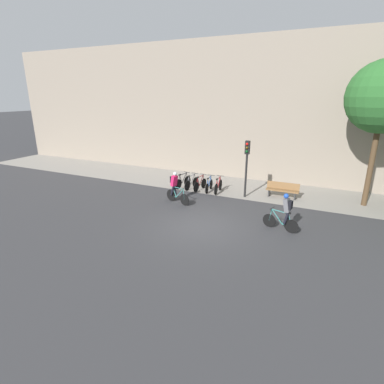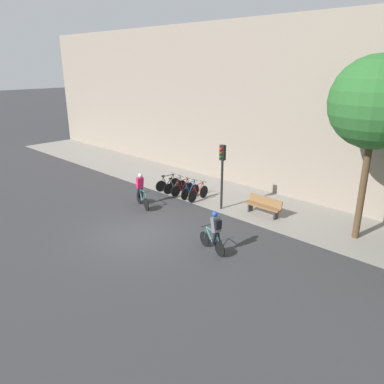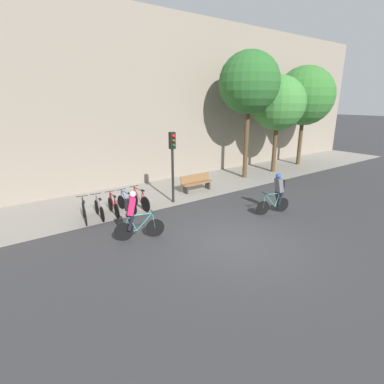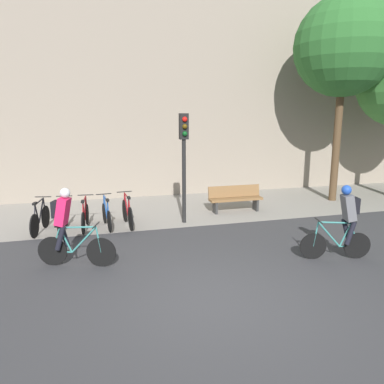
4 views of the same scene
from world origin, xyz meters
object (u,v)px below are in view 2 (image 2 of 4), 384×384
(cyclist_pink, at_px, (141,189))
(parked_bike_4, at_px, (198,193))
(cyclist_grey, at_px, (215,231))
(parked_bike_2, at_px, (182,188))
(bench, at_px, (264,206))
(parked_bike_3, at_px, (190,191))
(parked_bike_1, at_px, (175,186))
(traffic_light_pole, at_px, (222,165))
(parked_bike_0, at_px, (168,184))

(cyclist_pink, height_order, parked_bike_4, cyclist_pink)
(cyclist_grey, bearing_deg, parked_bike_4, 139.17)
(parked_bike_2, distance_m, parked_bike_4, 1.23)
(cyclist_pink, height_order, parked_bike_2, cyclist_pink)
(parked_bike_2, bearing_deg, bench, 8.17)
(cyclist_grey, distance_m, parked_bike_4, 6.07)
(cyclist_grey, bearing_deg, bench, 99.96)
(cyclist_pink, distance_m, cyclist_grey, 6.26)
(cyclist_grey, height_order, parked_bike_2, cyclist_grey)
(parked_bike_4, bearing_deg, parked_bike_3, -179.94)
(cyclist_pink, xyz_separation_m, parked_bike_3, (0.95, 2.70, -0.56))
(parked_bike_1, bearing_deg, bench, 7.29)
(cyclist_pink, xyz_separation_m, cyclist_grey, (6.14, -1.25, 0.00))
(traffic_light_pole, bearing_deg, cyclist_grey, -53.39)
(parked_bike_3, xyz_separation_m, traffic_light_pole, (2.34, -0.12, 1.94))
(traffic_light_pole, distance_m, bench, 2.86)
(parked_bike_0, xyz_separation_m, traffic_light_pole, (4.19, -0.12, 1.92))
(parked_bike_3, xyz_separation_m, parked_bike_4, (0.61, 0.00, 0.02))
(cyclist_grey, relative_size, parked_bike_1, 1.10)
(parked_bike_3, bearing_deg, parked_bike_1, 179.99)
(parked_bike_1, bearing_deg, cyclist_grey, -31.63)
(parked_bike_0, distance_m, parked_bike_2, 1.23)
(cyclist_pink, height_order, parked_bike_0, cyclist_pink)
(traffic_light_pole, bearing_deg, parked_bike_4, 175.88)
(cyclist_pink, relative_size, bench, 0.95)
(parked_bike_0, relative_size, traffic_light_pole, 0.48)
(parked_bike_2, distance_m, bench, 5.04)
(cyclist_pink, relative_size, parked_bike_1, 1.11)
(cyclist_pink, distance_m, parked_bike_0, 2.90)
(parked_bike_4, relative_size, bench, 0.91)
(parked_bike_4, xyz_separation_m, traffic_light_pole, (1.73, -0.12, 1.91))
(parked_bike_2, bearing_deg, parked_bike_4, 0.03)
(cyclist_grey, xyz_separation_m, parked_bike_0, (-7.03, 3.95, -0.55))
(parked_bike_4, distance_m, traffic_light_pole, 2.58)
(parked_bike_3, distance_m, traffic_light_pole, 3.04)
(parked_bike_1, bearing_deg, parked_bike_3, -0.01)
(cyclist_pink, relative_size, traffic_light_pole, 0.53)
(parked_bike_0, relative_size, parked_bike_2, 1.00)
(cyclist_pink, bearing_deg, bench, 32.74)
(parked_bike_2, relative_size, traffic_light_pole, 0.48)
(parked_bike_4, bearing_deg, parked_bike_1, -179.98)
(parked_bike_0, bearing_deg, parked_bike_2, -0.04)
(parked_bike_1, xyz_separation_m, parked_bike_2, (0.61, -0.00, -0.00))
(traffic_light_pole, bearing_deg, parked_bike_1, 178.01)
(parked_bike_4, bearing_deg, traffic_light_pole, -4.12)
(cyclist_pink, height_order, cyclist_grey, cyclist_pink)
(bench, bearing_deg, parked_bike_0, -173.43)
(cyclist_pink, height_order, traffic_light_pole, traffic_light_pole)
(parked_bike_4, bearing_deg, bench, 10.79)
(cyclist_grey, distance_m, parked_bike_0, 8.08)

